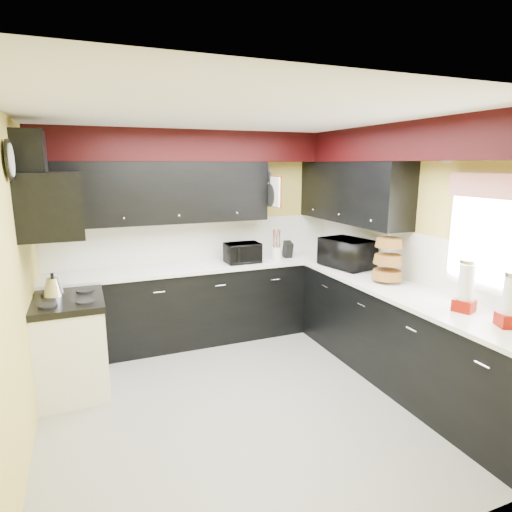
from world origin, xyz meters
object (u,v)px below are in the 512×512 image
Objects in this scene: toaster_oven at (243,253)px; utensil_crock at (277,253)px; kettle at (53,287)px; knife_block at (288,250)px; microwave at (347,253)px.

utensil_crock is at bearing 2.50° from toaster_oven.
utensil_crock is 0.80× the size of kettle.
utensil_crock is 2.61m from kettle.
toaster_oven is 2.00× the size of knife_block.
utensil_crock is at bearing 12.34° from kettle.
knife_block is at bearing 12.00° from kettle.
toaster_oven is 2.78× the size of utensil_crock.
kettle is (-3.13, 0.15, -0.10)m from microwave.
microwave is 3.22× the size of kettle.
knife_block is at bearing 3.54° from toaster_oven.
utensil_crock is at bearing -168.85° from knife_block.
toaster_oven is 0.47m from utensil_crock.
toaster_oven is 0.63m from knife_block.
toaster_oven is 2.15m from kettle.
toaster_oven reaches higher than kettle.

